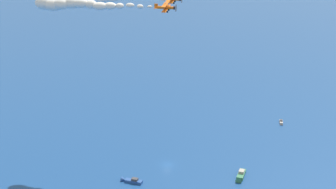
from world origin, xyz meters
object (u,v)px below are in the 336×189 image
(motorboat_trailing, at_px, (131,181))
(wingwalker_wingman, at_px, (166,0))
(motorboat_far_port, at_px, (281,122))
(biplane_wingman, at_px, (166,7))
(motorboat_offshore, at_px, (241,176))

(motorboat_trailing, relative_size, wingwalker_wingman, 4.87)
(motorboat_far_port, relative_size, motorboat_trailing, 0.69)
(motorboat_far_port, height_order, biplane_wingman, biplane_wingman)
(biplane_wingman, bearing_deg, wingwalker_wingman, 23.62)
(motorboat_trailing, height_order, biplane_wingman, biplane_wingman)
(motorboat_far_port, xyz_separation_m, motorboat_trailing, (76.20, -20.40, 0.17))
(motorboat_far_port, xyz_separation_m, motorboat_offshore, (52.62, 7.70, 0.26))
(motorboat_trailing, distance_m, biplane_wingman, 57.35)
(motorboat_offshore, relative_size, biplane_wingman, 1.17)
(motorboat_trailing, distance_m, wingwalker_wingman, 59.37)
(motorboat_offshore, distance_m, motorboat_trailing, 36.68)
(motorboat_far_port, height_order, motorboat_trailing, motorboat_trailing)
(biplane_wingman, xyz_separation_m, wingwalker_wingman, (0.34, 0.15, 2.12))
(motorboat_trailing, bearing_deg, motorboat_offshore, 130.00)
(motorboat_far_port, xyz_separation_m, wingwalker_wingman, (64.68, -14.29, 58.09))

